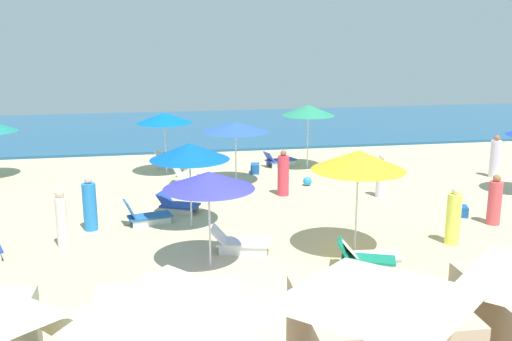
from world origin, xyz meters
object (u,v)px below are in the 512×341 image
at_px(lounge_chair_8_1, 146,216).
at_px(beach_ball_2, 307,181).
at_px(umbrella_1, 164,118).
at_px(lounge_chair_1_0, 172,162).
at_px(cooler_box_0, 255,168).
at_px(beachgoer_4, 283,175).
at_px(umbrella_2, 358,160).
at_px(lounge_chair_5_0, 239,242).
at_px(lounge_chair_2_0, 370,256).
at_px(lounge_chair_2_1, 364,259).
at_px(beachgoer_0, 495,158).
at_px(beachgoer_6, 381,177).
at_px(cooler_box_1, 462,211).
at_px(beachgoer_2, 90,206).
at_px(beachgoer_1, 453,218).
at_px(lounge_chair_1_1, 190,161).
at_px(umbrella_7, 308,110).
at_px(lounge_chair_6_0, 190,177).
at_px(beachgoer_5, 61,219).
at_px(lounge_chair_7_0, 279,160).
at_px(umbrella_6, 236,127).
at_px(lounge_chair_8_0, 177,205).
at_px(beachgoer_3, 495,202).
at_px(umbrella_5, 209,180).
at_px(umbrella_8, 190,151).

height_order(lounge_chair_8_1, beach_ball_2, lounge_chair_8_1).
relative_size(umbrella_1, lounge_chair_1_0, 1.59).
height_order(umbrella_1, cooler_box_0, umbrella_1).
bearing_deg(lounge_chair_1_0, beachgoer_4, -116.09).
xyz_separation_m(umbrella_2, lounge_chair_5_0, (-2.89, 0.58, -2.16)).
relative_size(lounge_chair_2_0, lounge_chair_2_1, 0.99).
bearing_deg(lounge_chair_8_1, beachgoer_0, -89.91).
distance_m(beachgoer_6, cooler_box_1, 3.01).
distance_m(beachgoer_2, beachgoer_6, 9.59).
height_order(lounge_chair_2_1, beachgoer_1, beachgoer_1).
distance_m(lounge_chair_1_1, umbrella_7, 5.31).
relative_size(lounge_chair_6_0, beachgoer_5, 0.95).
bearing_deg(lounge_chair_7_0, umbrella_6, 121.55).
bearing_deg(lounge_chair_8_0, umbrella_1, 27.30).
distance_m(lounge_chair_1_1, lounge_chair_2_0, 11.78).
xyz_separation_m(umbrella_6, umbrella_7, (3.27, 1.96, 0.27)).
bearing_deg(umbrella_2, lounge_chair_1_0, 112.15).
relative_size(lounge_chair_2_0, beachgoer_5, 0.93).
distance_m(beachgoer_2, cooler_box_0, 8.27).
xyz_separation_m(umbrella_7, beachgoer_0, (6.76, -2.73, -1.66)).
distance_m(beachgoer_4, beachgoer_5, 7.76).
bearing_deg(umbrella_2, lounge_chair_2_1, -98.83).
height_order(umbrella_2, beachgoer_3, umbrella_2).
distance_m(lounge_chair_5_0, umbrella_7, 9.93).
relative_size(umbrella_5, lounge_chair_7_0, 1.61).
bearing_deg(umbrella_5, lounge_chair_8_0, 97.21).
relative_size(cooler_box_0, beach_ball_2, 1.70).
bearing_deg(cooler_box_1, lounge_chair_6_0, -104.97).
bearing_deg(cooler_box_0, lounge_chair_1_1, -109.44).
height_order(lounge_chair_7_0, lounge_chair_8_0, lounge_chair_7_0).
bearing_deg(umbrella_8, umbrella_5, -85.75).
xyz_separation_m(lounge_chair_2_1, cooler_box_1, (4.43, 3.34, -0.11)).
relative_size(lounge_chair_2_1, beachgoer_4, 0.92).
relative_size(umbrella_1, lounge_chair_8_0, 1.73).
bearing_deg(cooler_box_1, cooler_box_0, -122.67).
height_order(umbrella_7, beachgoer_0, umbrella_7).
bearing_deg(lounge_chair_5_0, beach_ball_2, -16.26).
relative_size(umbrella_5, lounge_chair_8_0, 1.65).
height_order(umbrella_6, lounge_chair_8_0, umbrella_6).
bearing_deg(beachgoer_6, beachgoer_5, -31.01).
bearing_deg(umbrella_2, beachgoer_3, 16.42).
bearing_deg(lounge_chair_2_1, umbrella_2, 13.00).
bearing_deg(beachgoer_5, beachgoer_6, 81.96).
height_order(umbrella_5, beachgoer_6, umbrella_5).
distance_m(lounge_chair_6_0, beachgoer_2, 5.55).
height_order(lounge_chair_1_1, lounge_chair_8_1, lounge_chair_8_1).
bearing_deg(lounge_chair_2_1, lounge_chair_5_0, 80.44).
height_order(lounge_chair_2_0, beachgoer_1, beachgoer_1).
distance_m(beachgoer_1, beachgoer_2, 9.98).
relative_size(lounge_chair_2_0, lounge_chair_7_0, 1.00).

